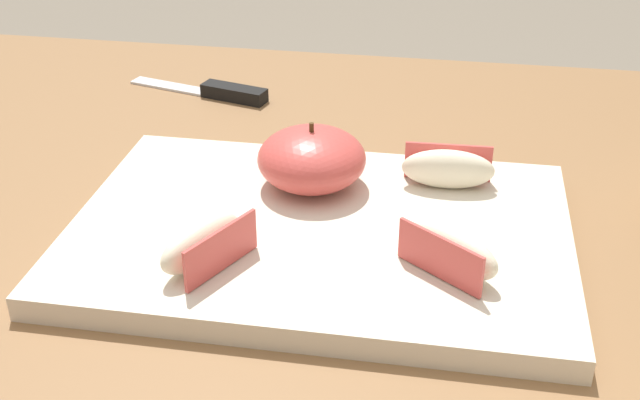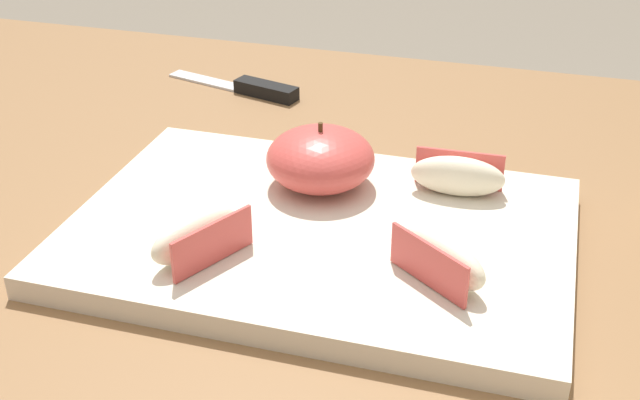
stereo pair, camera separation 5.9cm
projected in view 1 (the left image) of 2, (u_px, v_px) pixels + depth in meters
The scene contains 7 objects.
dining_table at pixel (240, 353), 0.69m from camera, with size 1.17×0.82×0.78m.
cutting_board at pixel (320, 234), 0.61m from camera, with size 0.36×0.25×0.02m.
apple_half_skin_up at pixel (312, 159), 0.65m from camera, with size 0.09×0.09×0.05m.
apple_wedge_middle at pixel (451, 250), 0.55m from camera, with size 0.07×0.06×0.03m.
apple_wedge_front at pixel (208, 244), 0.55m from camera, with size 0.05×0.08×0.03m.
apple_wedge_back at pixel (448, 168), 0.65m from camera, with size 0.07×0.03×0.03m.
paring_knife at pixel (223, 92), 0.86m from camera, with size 0.16×0.06×0.01m.
Camera 1 is at (0.16, -0.52, 1.11)m, focal length 46.37 mm.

